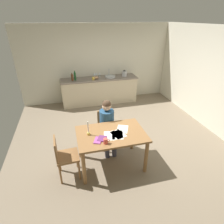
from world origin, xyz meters
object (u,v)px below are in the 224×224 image
(dining_table, at_px, (111,138))
(coffee_mug, at_px, (106,141))
(sink_unit, at_px, (110,76))
(chair_side_empty, at_px, (64,156))
(bottle_vinegar, at_px, (75,76))
(wine_glass_by_kettle, at_px, (96,74))
(bottle_oil, at_px, (72,77))
(book_magazine, at_px, (98,140))
(wine_glass_near_sink, at_px, (100,74))
(person_seated, at_px, (107,123))
(chair_at_table, at_px, (106,127))
(candlestick, at_px, (88,131))
(stovetop_kettle, at_px, (124,73))
(mixing_bowl, at_px, (96,78))
(book_cookery, at_px, (102,139))
(teacup_on_counter, at_px, (93,78))
(wine_glass_back_left, at_px, (94,74))

(dining_table, distance_m, coffee_mug, 0.37)
(dining_table, xyz_separation_m, sink_unit, (0.77, 3.16, 0.27))
(dining_table, bearing_deg, chair_side_empty, -173.70)
(bottle_vinegar, height_order, wine_glass_by_kettle, bottle_vinegar)
(bottle_oil, bearing_deg, dining_table, -80.58)
(book_magazine, xyz_separation_m, wine_glass_near_sink, (0.73, 3.48, 0.23))
(person_seated, distance_m, bottle_oil, 2.64)
(sink_unit, bearing_deg, chair_at_table, -106.13)
(bottle_vinegar, bearing_deg, sink_unit, 1.86)
(coffee_mug, relative_size, candlestick, 0.39)
(chair_side_empty, xyz_separation_m, bottle_oil, (0.41, 3.19, 0.51))
(sink_unit, bearing_deg, candlestick, -111.14)
(chair_side_empty, xyz_separation_m, coffee_mug, (0.75, -0.18, 0.33))
(bottle_oil, distance_m, wine_glass_by_kettle, 0.86)
(chair_at_table, height_order, coffee_mug, coffee_mug)
(chair_side_empty, bearing_deg, sink_unit, 62.59)
(bottle_vinegar, xyz_separation_m, stovetop_kettle, (1.71, 0.03, -0.03))
(mixing_bowl, bearing_deg, wine_glass_by_kettle, 73.44)
(chair_side_empty, xyz_separation_m, mixing_bowl, (1.18, 3.19, 0.45))
(book_cookery, height_order, sink_unit, sink_unit)
(sink_unit, height_order, bottle_vinegar, bottle_vinegar)
(wine_glass_by_kettle, bearing_deg, sink_unit, -17.95)
(sink_unit, xyz_separation_m, teacup_on_counter, (-0.61, -0.15, 0.02))
(book_cookery, xyz_separation_m, bottle_vinegar, (-0.21, 3.27, 0.25))
(dining_table, distance_m, book_magazine, 0.36)
(wine_glass_by_kettle, bearing_deg, wine_glass_back_left, 180.00)
(chair_at_table, height_order, bottle_vinegar, bottle_vinegar)
(candlestick, xyz_separation_m, bottle_oil, (-0.09, 3.04, 0.16))
(bottle_vinegar, height_order, stovetop_kettle, bottle_vinegar)
(chair_at_table, distance_m, bottle_oil, 2.54)
(chair_at_table, distance_m, coffee_mug, 1.05)
(book_magazine, relative_size, sink_unit, 0.58)
(dining_table, xyz_separation_m, bottle_vinegar, (-0.42, 3.12, 0.37))
(wine_glass_by_kettle, bearing_deg, mixing_bowl, -106.56)
(candlestick, height_order, book_magazine, candlestick)
(sink_unit, distance_m, wine_glass_by_kettle, 0.48)
(coffee_mug, height_order, book_magazine, coffee_mug)
(bottle_vinegar, bearing_deg, wine_glass_near_sink, 12.12)
(wine_glass_by_kettle, relative_size, teacup_on_counter, 1.33)
(chair_side_empty, height_order, book_magazine, chair_side_empty)
(candlestick, height_order, bottle_vinegar, bottle_vinegar)
(candlestick, height_order, sink_unit, sink_unit)
(dining_table, distance_m, book_cookery, 0.28)
(dining_table, xyz_separation_m, wine_glass_by_kettle, (0.32, 3.31, 0.35))
(person_seated, relative_size, book_magazine, 5.69)
(chair_at_table, relative_size, wine_glass_near_sink, 5.56)
(sink_unit, distance_m, mixing_bowl, 0.52)
(coffee_mug, bearing_deg, book_magazine, 135.98)
(wine_glass_near_sink, bearing_deg, bottle_oil, -167.33)
(coffee_mug, xyz_separation_m, sink_unit, (0.94, 3.45, 0.10))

